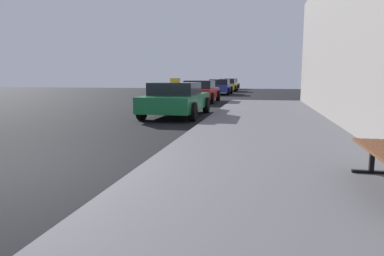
% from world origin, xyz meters
% --- Properties ---
extents(ground_plane, '(80.00, 80.00, 0.00)m').
position_xyz_m(ground_plane, '(0.00, 0.00, 0.00)').
color(ground_plane, black).
extents(sidewalk, '(4.00, 32.00, 0.15)m').
position_xyz_m(sidewalk, '(4.00, 0.00, 0.07)').
color(sidewalk, '#5B5B60').
rests_on(sidewalk, ground_plane).
extents(car_green, '(2.03, 4.37, 1.43)m').
position_xyz_m(car_green, '(0.60, 8.26, 0.65)').
color(car_green, '#196638').
rests_on(car_green, ground_plane).
extents(car_red, '(1.96, 4.18, 1.27)m').
position_xyz_m(car_red, '(0.17, 15.65, 0.65)').
color(car_red, red).
rests_on(car_red, ground_plane).
extents(car_blue, '(1.93, 4.15, 1.27)m').
position_xyz_m(car_blue, '(0.15, 25.07, 0.64)').
color(car_blue, '#233899').
rests_on(car_blue, ground_plane).
extents(car_yellow, '(1.96, 4.14, 1.27)m').
position_xyz_m(car_yellow, '(0.15, 31.55, 0.65)').
color(car_yellow, yellow).
rests_on(car_yellow, ground_plane).
extents(car_white, '(1.94, 4.18, 1.27)m').
position_xyz_m(car_white, '(-0.25, 39.68, 0.64)').
color(car_white, white).
rests_on(car_white, ground_plane).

